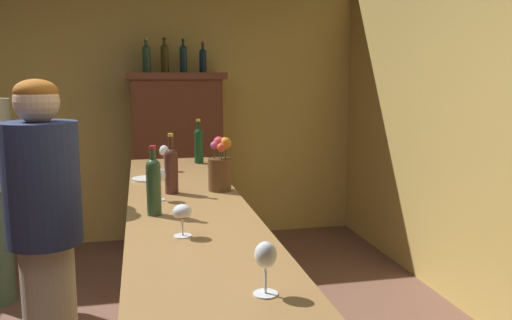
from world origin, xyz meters
TOP-DOWN VIEW (x-y plane):
  - wall_back at (0.00, 2.95)m, footprint 4.96×0.12m
  - bar_counter at (0.49, 0.08)m, footprint 0.56×2.98m
  - display_cabinet at (0.61, 2.62)m, footprint 0.89×0.47m
  - wine_bottle_pinot at (0.43, 0.41)m, footprint 0.07×0.07m
  - wine_bottle_rose at (0.67, 1.32)m, footprint 0.06×0.06m
  - wine_bottle_malbec at (0.33, -0.01)m, footprint 0.06×0.06m
  - wine_glass_front at (0.43, 1.09)m, footprint 0.07×0.07m
  - wine_glass_mid at (0.36, 0.26)m, footprint 0.07×0.07m
  - wine_glass_rear at (0.43, -0.36)m, footprint 0.07×0.07m
  - wine_glass_spare at (0.61, -0.95)m, footprint 0.07×0.07m
  - flower_arrangement at (0.69, 0.42)m, footprint 0.13×0.12m
  - cheese_plate at (0.31, 0.79)m, footprint 0.18×0.18m
  - display_bottle_left at (0.36, 2.62)m, footprint 0.07×0.07m
  - display_bottle_midleft at (0.52, 2.62)m, footprint 0.07×0.07m
  - display_bottle_center at (0.69, 2.62)m, footprint 0.07×0.07m
  - display_bottle_midright at (0.87, 2.62)m, footprint 0.07×0.07m
  - patron_tall at (-0.19, 0.30)m, footprint 0.36×0.36m

SIDE VIEW (x-z plane):
  - bar_counter at x=0.49m, z-range 0.00..1.01m
  - display_cabinet at x=0.61m, z-range 0.03..1.67m
  - patron_tall at x=-0.19m, z-range 0.08..1.69m
  - cheese_plate at x=0.31m, z-range 1.01..1.02m
  - wine_glass_rear at x=0.43m, z-range 1.03..1.16m
  - wine_glass_spare at x=0.61m, z-range 1.04..1.20m
  - wine_glass_front at x=0.43m, z-range 1.04..1.21m
  - wine_glass_mid at x=0.36m, z-range 1.05..1.21m
  - flower_arrangement at x=0.69m, z-range 0.99..1.27m
  - wine_bottle_pinot at x=0.43m, z-range 0.99..1.30m
  - wine_bottle_rose at x=0.67m, z-range 0.99..1.30m
  - wine_bottle_malbec at x=0.33m, z-range 1.00..1.30m
  - wall_back at x=0.00m, z-range 0.00..2.64m
  - display_bottle_midright at x=0.87m, z-range 1.62..1.90m
  - display_bottle_center at x=0.69m, z-range 1.62..1.93m
  - display_bottle_left at x=0.36m, z-range 1.62..1.93m
  - display_bottle_midleft at x=0.52m, z-range 1.63..1.94m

